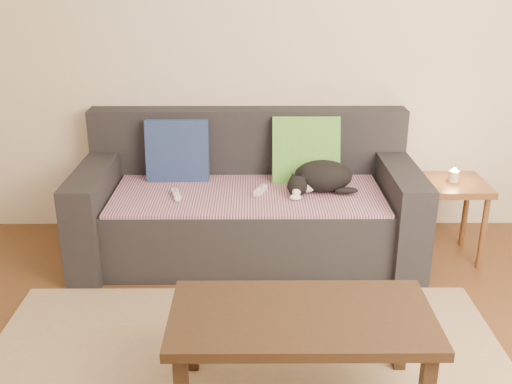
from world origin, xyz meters
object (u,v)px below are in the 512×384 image
sofa (248,206)px  coffee_table (301,325)px  wii_remote_a (176,194)px  side_table (451,195)px  cat (321,177)px  wii_remote_b (260,190)px

sofa → coffee_table: size_ratio=1.94×
sofa → wii_remote_a: (-0.43, -0.16, 0.15)m
wii_remote_a → side_table: side_table is taller
cat → wii_remote_b: 0.38m
sofa → side_table: sofa is taller
cat → side_table: bearing=1.7°
side_table → coffee_table: 1.71m
sofa → wii_remote_a: 0.49m
sofa → side_table: 1.28m
cat → coffee_table: bearing=-95.5°
cat → side_table: 0.82m
cat → wii_remote_a: (-0.89, -0.10, -0.08)m
coffee_table → wii_remote_b: bearing=96.4°
cat → side_table: cat is taller
cat → coffee_table: size_ratio=0.41×
wii_remote_a → wii_remote_b: 0.52m
sofa → wii_remote_b: sofa is taller
sofa → wii_remote_a: size_ratio=14.00×
side_table → wii_remote_b: bearing=179.9°
wii_remote_b → coffee_table: wii_remote_b is taller
coffee_table → side_table: bearing=52.6°
wii_remote_a → wii_remote_b: (0.51, 0.07, 0.00)m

